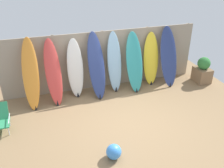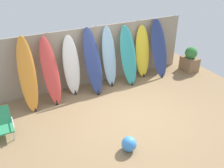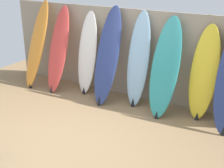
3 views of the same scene
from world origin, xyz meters
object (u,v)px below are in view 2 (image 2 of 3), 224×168
Objects in this scene: surfboard_teal_5 at (128,56)px; beach_chair at (1,123)px; surfboard_orange_0 at (28,75)px; surfboard_navy_3 at (93,62)px; surfboard_yellow_6 at (142,52)px; surfboard_white_2 at (71,66)px; planter_box at (190,60)px; surfboard_navy_7 at (159,49)px; surfboard_red_1 at (51,72)px; surfboard_skyblue_4 at (109,57)px; beach_ball at (129,144)px.

beach_chair is at bearing -165.74° from surfboard_teal_5.
surfboard_orange_0 is at bearing 24.15° from beach_chair.
surfboard_navy_3 reaches higher than surfboard_yellow_6.
surfboard_white_2 reaches higher than beach_chair.
planter_box is at bearing -17.15° from beach_chair.
surfboard_navy_3 reaches higher than surfboard_teal_5.
beach_chair is at bearing -168.71° from surfboard_navy_7.
surfboard_navy_7 reaches higher than surfboard_red_1.
surfboard_teal_5 reaches higher than surfboard_yellow_6.
surfboard_red_1 reaches higher than surfboard_white_2.
surfboard_navy_7 is 2.14× the size of planter_box.
surfboard_skyblue_4 reaches higher than beach_chair.
surfboard_navy_3 is 2.19× the size of planter_box.
planter_box is (6.20, 0.74, 0.07)m from beach_chair.
surfboard_white_2 reaches higher than planter_box.
surfboard_red_1 reaches higher than beach_chair.
surfboard_red_1 reaches higher than surfboard_teal_5.
surfboard_orange_0 is 3.67m from surfboard_yellow_6.
surfboard_skyblue_4 is 0.61m from surfboard_teal_5.
surfboard_orange_0 is 1.06× the size of surfboard_teal_5.
surfboard_skyblue_4 is 5.59× the size of beach_ball.
surfboard_white_2 is 1.03× the size of surfboard_yellow_6.
planter_box is at bearing 32.76° from beach_ball.
surfboard_orange_0 is at bearing 177.83° from planter_box.
surfboard_white_2 is 2.01× the size of planter_box.
surfboard_red_1 is 0.98× the size of surfboard_navy_7.
surfboard_teal_5 is (2.42, 0.03, -0.00)m from surfboard_red_1.
surfboard_white_2 is at bearing -178.59° from surfboard_yellow_6.
surfboard_yellow_6 reaches higher than beach_ball.
surfboard_yellow_6 is at bearing 165.46° from planter_box.
surfboard_orange_0 is at bearing -176.09° from surfboard_skyblue_4.
beach_chair is at bearing -165.31° from surfboard_yellow_6.
surfboard_red_1 is 2.93m from beach_ball.
surfboard_navy_7 reaches higher than surfboard_white_2.
surfboard_teal_5 is 5.46× the size of beach_ball.
surfboard_yellow_6 is 4.69m from beach_chair.
surfboard_yellow_6 is at bearing 4.19° from surfboard_red_1.
beach_chair is 6.24m from planter_box.
surfboard_orange_0 is 1.03× the size of surfboard_skyblue_4.
surfboard_skyblue_4 reaches higher than surfboard_red_1.
surfboard_teal_5 reaches higher than beach_chair.
surfboard_red_1 is at bearing -179.93° from surfboard_navy_3.
surfboard_navy_3 is at bearing -178.87° from surfboard_navy_7.
surfboard_orange_0 is 0.60m from surfboard_red_1.
surfboard_white_2 is (1.23, 0.18, -0.08)m from surfboard_orange_0.
surfboard_navy_7 reaches higher than planter_box.
surfboard_yellow_6 is 1.80m from planter_box.
beach_ball is at bearing -60.79° from surfboard_orange_0.
surfboard_navy_3 is at bearing -173.05° from surfboard_yellow_6.
surfboard_white_2 is at bearing 14.51° from surfboard_red_1.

